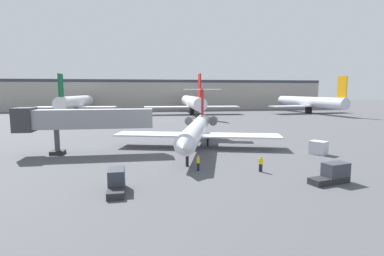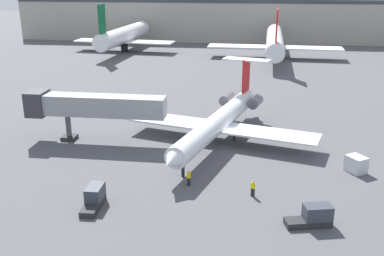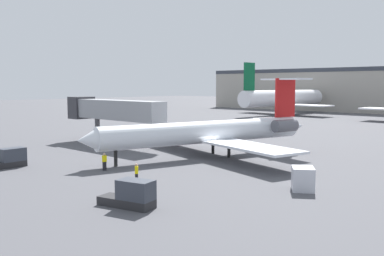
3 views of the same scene
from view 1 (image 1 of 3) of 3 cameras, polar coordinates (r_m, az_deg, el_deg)
name	(u,v)px [view 1 (image 1 of 3)]	position (r m, az deg, el deg)	size (l,w,h in m)	color
ground_plane	(208,149)	(45.41, 3.12, -4.03)	(400.00, 400.00, 0.10)	#4C4C51
regional_jet	(197,128)	(46.37, 0.95, -0.07)	(25.42, 29.43, 8.99)	silver
jet_bridge	(78,120)	(44.29, -20.75, 1.50)	(18.11, 3.21, 6.43)	gray
ground_crew_marshaller	(261,164)	(33.58, 12.84, -6.62)	(0.47, 0.46, 1.69)	black
ground_crew_loader	(198,163)	(33.19, 1.17, -6.60)	(0.37, 0.46, 1.69)	black
baggage_tug_lead	(117,182)	(27.48, -14.04, -9.79)	(1.50, 4.03, 1.90)	#262628
baggage_tug_trailing	(333,174)	(31.90, 25.00, -7.89)	(4.22, 2.30, 1.90)	#262628
cargo_container_uld	(318,148)	(45.01, 22.74, -3.44)	(2.52, 2.64, 1.82)	silver
terminal_building	(163,95)	(141.51, -5.51, 6.27)	(145.03, 19.04, 13.28)	#9E998E
parked_airliner_west_end	(76,102)	(114.92, -21.08, 4.54)	(28.14, 33.26, 13.73)	white
parked_airliner_west_mid	(192,102)	(109.00, -0.01, 4.86)	(34.21, 40.61, 13.60)	white
parked_airliner_centre	(309,102)	(123.06, 21.24, 4.56)	(31.45, 37.08, 13.26)	silver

